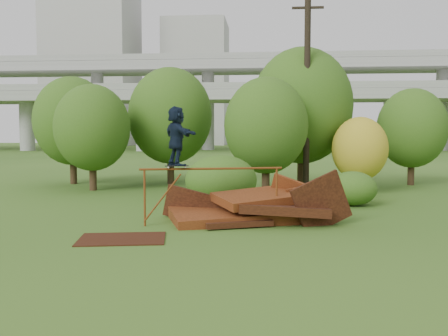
# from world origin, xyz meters

# --- Properties ---
(ground) EXTENTS (240.00, 240.00, 0.00)m
(ground) POSITION_xyz_m (0.00, 0.00, 0.00)
(ground) COLOR #2D5116
(ground) RESTS_ON ground
(scrap_pile) EXTENTS (5.81, 3.26, 1.96)m
(scrap_pile) POSITION_xyz_m (0.03, 1.83, 0.36)
(scrap_pile) COLOR #411D0B
(scrap_pile) RESTS_ON ground
(grind_rail) EXTENTS (4.07, 1.07, 1.66)m
(grind_rail) POSITION_xyz_m (-1.09, 1.27, 1.30)
(grind_rail) COLOR brown
(grind_rail) RESTS_ON ground
(skateboard) EXTENTS (0.70, 0.34, 0.07)m
(skateboard) POSITION_xyz_m (-2.08, 1.02, 1.72)
(skateboard) COLOR black
(skateboard) RESTS_ON grind_rail
(skater) EXTENTS (1.34, 1.57, 1.70)m
(skater) POSITION_xyz_m (-2.08, 1.02, 2.58)
(skater) COLOR black
(skater) RESTS_ON skateboard
(flat_plate) EXTENTS (2.37, 1.88, 0.03)m
(flat_plate) POSITION_xyz_m (-3.10, -1.02, 0.01)
(flat_plate) COLOR #33160B
(flat_plate) RESTS_ON ground
(tree_0) EXTENTS (3.49, 3.49, 4.93)m
(tree_0) POSITION_xyz_m (-7.58, 9.40, 2.91)
(tree_0) COLOR black
(tree_0) RESTS_ON ground
(tree_1) EXTENTS (4.38, 4.38, 6.09)m
(tree_1) POSITION_xyz_m (-4.57, 12.75, 3.57)
(tree_1) COLOR black
(tree_1) RESTS_ON ground
(tree_2) EXTENTS (3.58, 3.58, 5.05)m
(tree_2) POSITION_xyz_m (0.44, 8.29, 2.98)
(tree_2) COLOR black
(tree_2) RESTS_ON ground
(tree_3) EXTENTS (4.92, 4.92, 6.83)m
(tree_3) POSITION_xyz_m (2.17, 11.60, 3.99)
(tree_3) COLOR black
(tree_3) RESTS_ON ground
(tree_4) EXTENTS (2.45, 2.45, 3.38)m
(tree_4) POSITION_xyz_m (4.56, 9.31, 1.96)
(tree_4) COLOR black
(tree_4) RESTS_ON ground
(tree_5) EXTENTS (3.52, 3.52, 4.94)m
(tree_5) POSITION_xyz_m (7.85, 13.12, 2.91)
(tree_5) COLOR black
(tree_5) RESTS_ON ground
(tree_6) EXTENTS (4.01, 4.01, 5.61)m
(tree_6) POSITION_xyz_m (-9.65, 12.22, 3.29)
(tree_6) COLOR black
(tree_6) RESTS_ON ground
(shrub_left) EXTENTS (2.68, 2.47, 1.85)m
(shrub_left) POSITION_xyz_m (-1.21, 5.28, 0.93)
(shrub_left) COLOR #274A13
(shrub_left) RESTS_ON ground
(shrub_right) EXTENTS (1.79, 1.64, 1.27)m
(shrub_right) POSITION_xyz_m (3.63, 5.44, 0.63)
(shrub_right) COLOR #274A13
(shrub_right) RESTS_ON ground
(utility_pole) EXTENTS (1.40, 0.28, 8.93)m
(utility_pole) POSITION_xyz_m (2.26, 9.69, 4.54)
(utility_pole) COLOR black
(utility_pole) RESTS_ON ground
(freeway_overpass) EXTENTS (160.00, 15.00, 13.70)m
(freeway_overpass) POSITION_xyz_m (0.00, 62.92, 10.32)
(freeway_overpass) COLOR gray
(freeway_overpass) RESTS_ON ground
(building_left) EXTENTS (18.00, 16.00, 35.00)m
(building_left) POSITION_xyz_m (-38.00, 95.00, 17.50)
(building_left) COLOR #9E9E99
(building_left) RESTS_ON ground
(building_right) EXTENTS (14.00, 14.00, 28.00)m
(building_right) POSITION_xyz_m (-16.00, 102.00, 14.00)
(building_right) COLOR #9E9E99
(building_right) RESTS_ON ground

